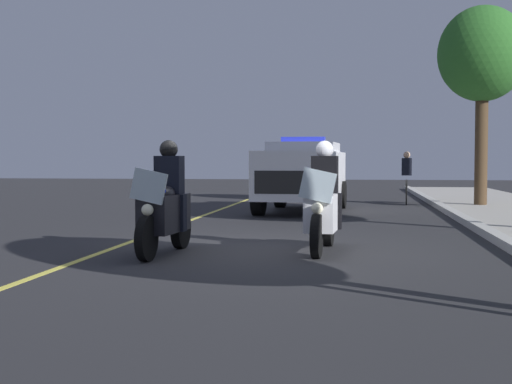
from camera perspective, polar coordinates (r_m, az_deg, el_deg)
ground_plane at (r=11.11m, az=-0.20°, el=-4.71°), size 80.00×80.00×0.00m
lane_stripe_center at (r=11.65m, az=-11.26°, el=-4.39°), size 48.00×0.12×0.01m
police_motorcycle_lead_left at (r=10.57m, az=-7.41°, el=-1.29°), size 2.14×0.62×1.72m
police_motorcycle_lead_right at (r=10.85m, az=5.48°, el=-1.18°), size 2.14×0.62×1.72m
police_suv at (r=19.22m, az=3.82°, el=1.57°), size 5.02×2.36×2.05m
cyclist_background at (r=23.06m, az=12.15°, el=1.14°), size 1.76×0.34×1.69m
tree_far_back at (r=21.89m, az=17.95°, el=10.49°), size 2.59×2.59×5.82m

